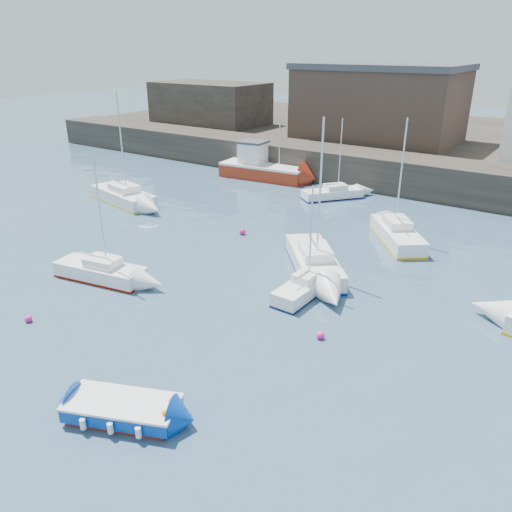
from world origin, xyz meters
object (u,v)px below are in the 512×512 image
Objects in this scene: sailboat_a at (101,271)px; sailboat_e at (123,196)px; buoy_far at (243,234)px; sailboat_b at (314,261)px; sailboat_c at (305,287)px; blue_dinghy at (123,409)px; buoy_mid at (320,339)px; buoy_near at (29,322)px; fishing_boat at (262,167)px; sailboat_h at (333,193)px; sailboat_f at (397,234)px.

sailboat_a is 0.78× the size of sailboat_e.
sailboat_e is 12.59m from buoy_far.
sailboat_b is 19.71m from sailboat_e.
sailboat_e reaches higher than sailboat_b.
sailboat_c is at bearing -15.87° from sailboat_e.
sailboat_a is (-9.76, 7.01, 0.07)m from blue_dinghy.
sailboat_c is at bearing 129.27° from buoy_mid.
buoy_near is (0.92, -5.06, -0.49)m from sailboat_a.
fishing_boat is at bearing 119.47° from buoy_far.
buoy_mid is at bearing -64.56° from sailboat_h.
blue_dinghy is 9.15m from buoy_mid.
sailboat_a reaches higher than sailboat_c.
buoy_near is at bearing -79.66° from sailboat_a.
sailboat_f is at bearing 85.44° from blue_dinghy.
sailboat_a reaches higher than buoy_mid.
blue_dinghy is 0.62× the size of sailboat_a.
sailboat_h reaches higher than fishing_boat.
sailboat_b is 7.38m from buoy_mid.
sailboat_a is at bearing 144.32° from blue_dinghy.
sailboat_c is at bearing -96.94° from sailboat_f.
blue_dinghy is 0.74× the size of sailboat_c.
fishing_boat is 1.11× the size of sailboat_f.
sailboat_b is 1.10× the size of sailboat_f.
sailboat_b is at bearing -8.35° from sailboat_e.
sailboat_a is 20.06× the size of buoy_near.
blue_dinghy is 26.77m from sailboat_e.
blue_dinghy is 9.05m from buoy_near.
sailboat_b reaches higher than fishing_boat.
sailboat_e is at bearing 171.65° from sailboat_b.
sailboat_c is at bearing -69.84° from sailboat_b.
sailboat_b is 23.52× the size of buoy_mid.
sailboat_a is at bearing -98.71° from sailboat_h.
fishing_boat reaches higher than buoy_mid.
sailboat_a is 0.87× the size of sailboat_f.
sailboat_e is 25.80× the size of buoy_near.
sailboat_b is at bearing 57.40° from buoy_near.
blue_dinghy reaches higher than buoy_near.
buoy_near is at bearing 167.59° from blue_dinghy.
sailboat_e is at bearing 178.09° from buoy_far.
sailboat_h is (8.98, -2.45, -0.66)m from fishing_boat.
fishing_boat reaches higher than buoy_near.
buoy_near is 0.93× the size of buoy_mid.
sailboat_b reaches higher than sailboat_c.
buoy_far is (-7.51, 17.29, -0.42)m from blue_dinghy.
buoy_mid is at bearing -58.89° from sailboat_b.
sailboat_c is at bearing 87.49° from blue_dinghy.
blue_dinghy is at bearing -87.77° from sailboat_b.
buoy_mid reaches higher than buoy_near.
sailboat_a is 5.17m from buoy_near.
sailboat_c reaches higher than buoy_mid.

